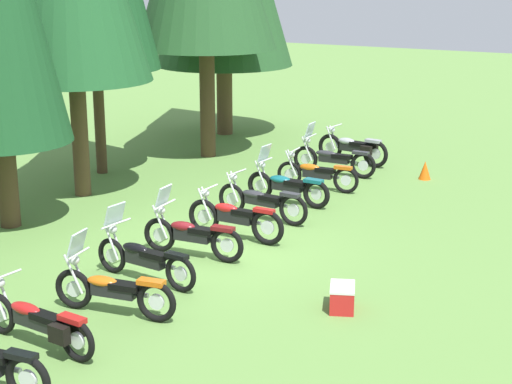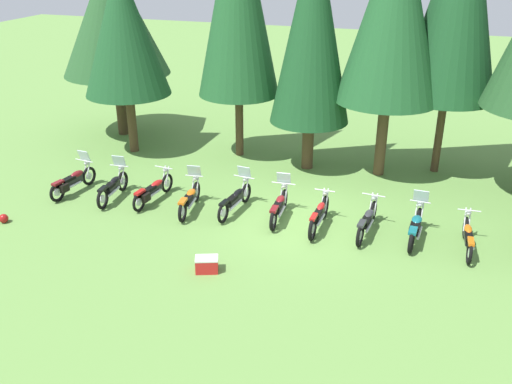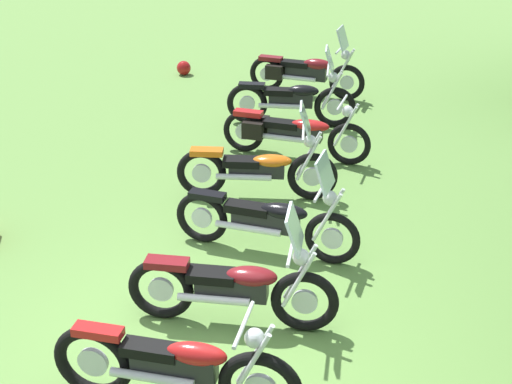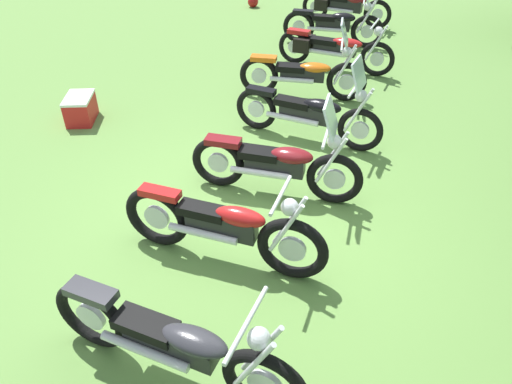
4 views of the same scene
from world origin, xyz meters
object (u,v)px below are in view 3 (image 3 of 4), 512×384
motorcycle_2 (292,132)px  motorcycle_5 (235,286)px  motorcycle_0 (305,72)px  dropped_helmet (184,68)px  motorcycle_6 (176,368)px  motorcycle_3 (259,168)px  motorcycle_1 (293,99)px  motorcycle_4 (269,219)px

motorcycle_2 → motorcycle_5: bearing=-82.2°
motorcycle_0 → dropped_helmet: 2.71m
motorcycle_6 → motorcycle_3: bearing=93.3°
motorcycle_0 → motorcycle_1: bearing=-81.4°
motorcycle_3 → motorcycle_5: 2.92m
motorcycle_5 → motorcycle_6: (1.32, -0.21, -0.01)m
motorcycle_1 → motorcycle_6: size_ratio=0.96×
motorcycle_3 → motorcycle_4: 1.48m
motorcycle_0 → motorcycle_3: bearing=-82.1°
motorcycle_0 → motorcycle_2: (2.94, 0.22, -0.03)m
motorcycle_4 → motorcycle_3: bearing=112.5°
motorcycle_0 → motorcycle_1: motorcycle_1 is taller
motorcycle_4 → dropped_helmet: bearing=121.1°
motorcycle_4 → motorcycle_5: (1.48, -0.07, 0.00)m
motorcycle_6 → motorcycle_4: bearing=85.9°
motorcycle_2 → dropped_helmet: motorcycle_2 is taller
motorcycle_5 → dropped_helmet: size_ratio=7.59×
motorcycle_2 → motorcycle_3: (1.46, -0.22, 0.02)m
motorcycle_2 → motorcycle_3: bearing=-92.2°
dropped_helmet → motorcycle_3: bearing=26.7°
motorcycle_0 → motorcycle_2: motorcycle_0 is taller
motorcycle_4 → motorcycle_6: size_ratio=1.01×
motorcycle_1 → motorcycle_6: 7.04m
motorcycle_0 → motorcycle_4: motorcycle_0 is taller
motorcycle_2 → motorcycle_4: bearing=-80.0°
motorcycle_5 → motorcycle_6: size_ratio=0.96×
motorcycle_1 → motorcycle_2: size_ratio=0.94×
motorcycle_0 → motorcycle_5: 7.30m
motorcycle_1 → motorcycle_2: 1.38m
motorcycle_5 → motorcycle_6: motorcycle_5 is taller
motorcycle_1 → motorcycle_6: bearing=-93.8°
motorcycle_1 → motorcycle_3: (2.82, -0.01, -0.02)m
motorcycle_1 → dropped_helmet: size_ratio=7.61×
motorcycle_3 → motorcycle_5: motorcycle_5 is taller
motorcycle_3 → motorcycle_6: 4.22m
motorcycle_5 → motorcycle_2: bearing=88.5°
motorcycle_2 → motorcycle_3: size_ratio=1.06×
motorcycle_2 → motorcycle_4: size_ratio=1.02×
motorcycle_3 → motorcycle_2: bearing=74.2°
motorcycle_3 → motorcycle_5: bearing=-90.8°
motorcycle_1 → dropped_helmet: motorcycle_1 is taller
motorcycle_0 → motorcycle_6: motorcycle_0 is taller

